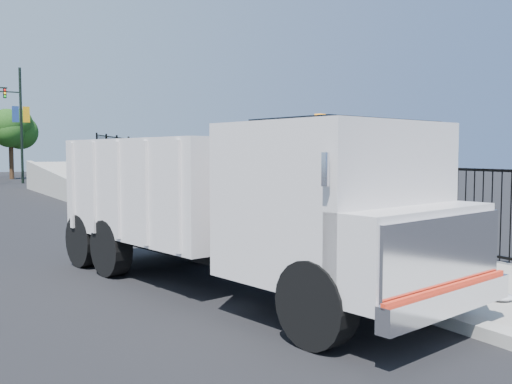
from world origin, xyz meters
TOP-DOWN VIEW (x-y plane):
  - ground at (0.00, 0.00)m, footprint 120.00×120.00m
  - sidewalk at (1.93, -2.00)m, footprint 3.55×12.00m
  - curb at (0.00, -2.00)m, footprint 0.30×12.00m
  - ramp at (2.12, 16.00)m, footprint 3.95×24.06m
  - iron_fence at (3.55, 12.00)m, footprint 0.10×28.00m
  - truck at (-1.37, -0.53)m, footprint 3.74×7.91m
  - worker at (1.31, -0.55)m, footprint 0.59×0.78m
  - debris at (1.23, -3.29)m, footprint 0.39×0.39m
  - light_pole_1 at (0.24, 34.20)m, footprint 3.78×0.22m
  - tree_1 at (0.79, 41.51)m, footprint 2.60×2.60m

SIDE VIEW (x-z plane):
  - ground at x=0.00m, z-range 0.00..0.00m
  - ramp at x=2.12m, z-range -1.60..1.60m
  - sidewalk at x=1.93m, z-range 0.00..0.12m
  - curb at x=0.00m, z-range 0.00..0.16m
  - debris at x=1.23m, z-range 0.12..0.22m
  - iron_fence at x=3.55m, z-range 0.00..1.80m
  - worker at x=1.31m, z-range 0.12..2.04m
  - truck at x=-1.37m, z-range 0.16..2.76m
  - tree_1 at x=0.79m, z-range 1.30..6.59m
  - light_pole_1 at x=0.24m, z-range 0.36..8.36m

